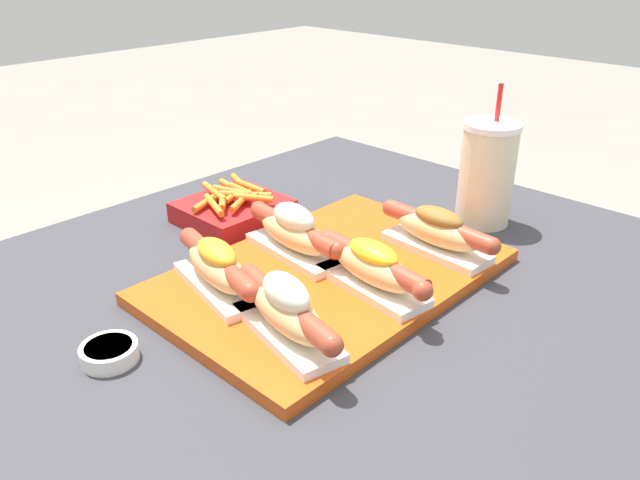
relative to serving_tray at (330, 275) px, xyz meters
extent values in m
cube|color=#333338|center=(0.00, 0.01, -0.36)|extent=(1.06, 0.92, 0.70)
cube|color=#CC4C14|center=(0.00, 0.00, 0.00)|extent=(0.48, 0.32, 0.02)
cube|color=white|center=(-0.15, -0.07, 0.02)|extent=(0.10, 0.18, 0.01)
ellipsoid|color=tan|center=(-0.15, -0.07, 0.04)|extent=(0.08, 0.15, 0.04)
cylinder|color=#9E3D28|center=(-0.15, -0.07, 0.05)|extent=(0.07, 0.18, 0.03)
sphere|color=#9E3D28|center=(-0.17, -0.16, 0.05)|extent=(0.03, 0.03, 0.03)
sphere|color=#9E3D28|center=(-0.13, 0.02, 0.05)|extent=(0.03, 0.03, 0.03)
ellipsoid|color=silver|center=(-0.15, -0.07, 0.07)|extent=(0.06, 0.09, 0.04)
cube|color=white|center=(-0.01, -0.08, 0.02)|extent=(0.08, 0.17, 0.01)
ellipsoid|color=tan|center=(-0.01, -0.08, 0.04)|extent=(0.07, 0.15, 0.04)
cylinder|color=#9E3D28|center=(-0.01, -0.08, 0.05)|extent=(0.05, 0.18, 0.03)
sphere|color=#9E3D28|center=(-0.02, -0.17, 0.05)|extent=(0.03, 0.03, 0.03)
sphere|color=#9E3D28|center=(0.01, 0.01, 0.05)|extent=(0.03, 0.03, 0.03)
ellipsoid|color=yellow|center=(-0.01, -0.08, 0.06)|extent=(0.05, 0.09, 0.02)
cube|color=white|center=(0.15, -0.07, 0.02)|extent=(0.07, 0.17, 0.01)
ellipsoid|color=tan|center=(0.15, -0.07, 0.04)|extent=(0.06, 0.15, 0.04)
cylinder|color=#9E3D28|center=(0.15, -0.07, 0.05)|extent=(0.04, 0.18, 0.03)
sphere|color=#9E3D28|center=(0.15, -0.16, 0.05)|extent=(0.03, 0.03, 0.03)
sphere|color=#9E3D28|center=(0.16, 0.02, 0.05)|extent=(0.03, 0.03, 0.03)
ellipsoid|color=brown|center=(0.15, -0.07, 0.06)|extent=(0.04, 0.08, 0.03)
cube|color=white|center=(-0.14, 0.07, 0.02)|extent=(0.09, 0.18, 0.01)
ellipsoid|color=tan|center=(-0.14, 0.07, 0.04)|extent=(0.08, 0.15, 0.04)
cylinder|color=#9E3D28|center=(-0.14, 0.07, 0.05)|extent=(0.06, 0.18, 0.03)
sphere|color=#9E3D28|center=(-0.16, -0.02, 0.05)|extent=(0.03, 0.03, 0.03)
sphere|color=#9E3D28|center=(-0.12, 0.16, 0.05)|extent=(0.03, 0.03, 0.03)
ellipsoid|color=gold|center=(-0.14, 0.07, 0.06)|extent=(0.06, 0.09, 0.03)
cube|color=white|center=(0.00, 0.07, 0.02)|extent=(0.08, 0.17, 0.01)
ellipsoid|color=tan|center=(0.00, 0.07, 0.04)|extent=(0.06, 0.15, 0.04)
cylinder|color=#9E3D28|center=(0.00, 0.07, 0.05)|extent=(0.05, 0.18, 0.03)
sphere|color=#9E3D28|center=(-0.01, -0.02, 0.05)|extent=(0.03, 0.03, 0.03)
sphere|color=#9E3D28|center=(0.01, 0.16, 0.05)|extent=(0.03, 0.03, 0.03)
ellipsoid|color=silver|center=(0.00, 0.07, 0.07)|extent=(0.05, 0.08, 0.04)
cylinder|color=white|center=(-0.31, 0.06, 0.00)|extent=(0.07, 0.07, 0.02)
cylinder|color=beige|center=(-0.31, 0.06, 0.01)|extent=(0.05, 0.05, 0.01)
cylinder|color=beige|center=(0.33, -0.05, 0.07)|extent=(0.09, 0.09, 0.16)
cylinder|color=white|center=(0.33, -0.05, 0.16)|extent=(0.09, 0.09, 0.01)
cylinder|color=red|center=(0.34, -0.05, 0.19)|extent=(0.01, 0.01, 0.06)
cube|color=#B21919|center=(0.04, 0.26, 0.01)|extent=(0.16, 0.15, 0.03)
cylinder|color=orange|center=(0.00, 0.28, 0.03)|extent=(0.08, 0.04, 0.01)
cylinder|color=orange|center=(0.07, 0.30, 0.04)|extent=(0.02, 0.06, 0.01)
cylinder|color=orange|center=(0.04, 0.26, 0.04)|extent=(0.06, 0.03, 0.01)
cylinder|color=orange|center=(0.05, 0.22, 0.04)|extent=(0.04, 0.06, 0.01)
cylinder|color=orange|center=(0.04, 0.26, 0.04)|extent=(0.04, 0.09, 0.01)
cylinder|color=orange|center=(0.04, 0.24, 0.04)|extent=(0.08, 0.05, 0.01)
cylinder|color=orange|center=(0.05, 0.24, 0.04)|extent=(0.06, 0.08, 0.01)
cylinder|color=orange|center=(0.08, 0.25, 0.04)|extent=(0.01, 0.07, 0.01)
cylinder|color=orange|center=(0.01, 0.26, 0.04)|extent=(0.06, 0.06, 0.01)
cylinder|color=orange|center=(0.09, 0.30, 0.04)|extent=(0.03, 0.06, 0.01)
cylinder|color=orange|center=(0.02, 0.29, 0.04)|extent=(0.03, 0.09, 0.01)
cylinder|color=orange|center=(0.05, 0.26, 0.05)|extent=(0.02, 0.06, 0.01)
cylinder|color=orange|center=(0.05, 0.28, 0.03)|extent=(0.08, 0.01, 0.01)
cylinder|color=orange|center=(-0.01, 0.25, 0.04)|extent=(0.04, 0.08, 0.01)
camera|label=1|loc=(-0.57, -0.52, 0.43)|focal=35.00mm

